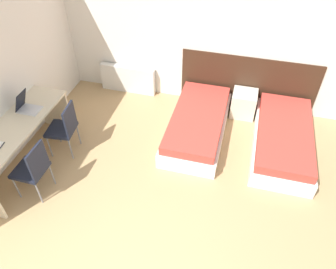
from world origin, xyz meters
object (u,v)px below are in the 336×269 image
at_px(bed_near_window, 197,124).
at_px(nightstand, 244,103).
at_px(laptop, 27,106).
at_px(bed_near_door, 283,139).
at_px(chair_near_notebook, 33,168).
at_px(chair_near_laptop, 64,127).

relative_size(bed_near_window, nightstand, 4.16).
xyz_separation_m(nightstand, laptop, (-3.11, -1.75, 0.61)).
relative_size(bed_near_door, chair_near_notebook, 2.14).
distance_m(bed_near_door, laptop, 4.00).
bearing_deg(chair_near_laptop, chair_near_notebook, -96.27).
bearing_deg(laptop, bed_near_window, 21.60).
relative_size(bed_near_window, bed_near_door, 1.00).
xyz_separation_m(nightstand, chair_near_laptop, (-2.61, -1.69, 0.27)).
bearing_deg(laptop, nightstand, 28.38).
distance_m(nightstand, chair_near_laptop, 3.12).
bearing_deg(chair_near_notebook, laptop, 122.59).
bearing_deg(chair_near_notebook, nightstand, 45.03).
relative_size(chair_near_laptop, chair_near_notebook, 1.00).
height_order(bed_near_door, chair_near_laptop, chair_near_laptop).
bearing_deg(nightstand, laptop, -150.60).
distance_m(bed_near_window, bed_near_door, 1.40).
bearing_deg(bed_near_window, nightstand, 46.93).
relative_size(nightstand, chair_near_notebook, 0.52).
height_order(chair_near_laptop, laptop, laptop).
relative_size(chair_near_notebook, laptop, 2.76).
relative_size(nightstand, chair_near_laptop, 0.52).
height_order(bed_near_window, chair_near_notebook, chair_near_notebook).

